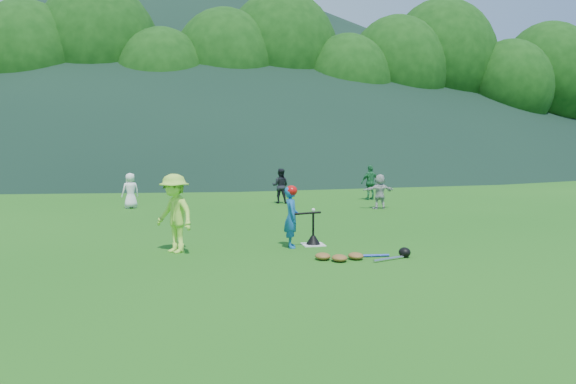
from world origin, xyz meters
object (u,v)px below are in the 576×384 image
at_px(adult_coach, 175,213).
at_px(batting_tee, 313,239).
at_px(home_plate, 313,245).
at_px(fielder_d, 380,191).
at_px(batter_child, 291,217).
at_px(fielder_a, 130,191).
at_px(fielder_b, 280,186).
at_px(fielder_c, 371,183).
at_px(equipment_pile, 356,256).

height_order(adult_coach, batting_tee, adult_coach).
bearing_deg(home_plate, fielder_d, 57.31).
xyz_separation_m(batter_child, fielder_a, (-3.65, 7.83, -0.05)).
height_order(adult_coach, fielder_b, adult_coach).
bearing_deg(home_plate, adult_coach, -176.07).
xyz_separation_m(adult_coach, batting_tee, (2.83, 0.19, -0.64)).
bearing_deg(fielder_a, home_plate, 95.07).
relative_size(adult_coach, fielder_c, 1.18).
relative_size(batter_child, fielder_c, 0.96).
bearing_deg(fielder_b, batting_tee, 106.60).
xyz_separation_m(home_plate, fielder_b, (0.94, 8.16, 0.61)).
height_order(fielder_b, fielder_c, fielder_c).
distance_m(fielder_c, equipment_pile, 10.98).
bearing_deg(batter_child, fielder_c, -22.83).
bearing_deg(fielder_d, fielder_a, -14.27).
height_order(adult_coach, equipment_pile, adult_coach).
bearing_deg(fielder_d, fielder_b, -40.63).
bearing_deg(batting_tee, equipment_pile, -75.63).
bearing_deg(batting_tee, home_plate, 0.00).
xyz_separation_m(home_plate, equipment_pile, (0.40, -1.57, 0.06)).
bearing_deg(home_plate, fielder_c, 62.53).
distance_m(batter_child, fielder_c, 10.08).
bearing_deg(equipment_pile, fielder_c, 68.18).
bearing_deg(fielder_b, adult_coach, 88.88).
relative_size(fielder_c, equipment_pile, 0.72).
xyz_separation_m(fielder_c, fielder_d, (-0.72, -2.76, -0.09)).
relative_size(adult_coach, equipment_pile, 0.85).
xyz_separation_m(batter_child, batting_tee, (0.50, 0.16, -0.49)).
bearing_deg(fielder_c, home_plate, 55.61).
bearing_deg(batter_child, equipment_pile, -140.66).
xyz_separation_m(fielder_b, fielder_c, (3.53, 0.45, 0.04)).
xyz_separation_m(fielder_a, fielder_c, (8.62, 0.93, 0.07)).
height_order(fielder_c, batting_tee, fielder_c).
bearing_deg(fielder_a, fielder_b, 162.11).
xyz_separation_m(batter_child, equipment_pile, (0.90, -1.41, -0.56)).
distance_m(batting_tee, equipment_pile, 1.62).
relative_size(fielder_a, equipment_pile, 0.64).
bearing_deg(batting_tee, fielder_b, 83.41).
relative_size(batter_child, adult_coach, 0.81).
distance_m(fielder_b, equipment_pile, 9.76).
relative_size(fielder_a, fielder_c, 0.89).
relative_size(adult_coach, fielder_d, 1.36).
xyz_separation_m(home_plate, fielder_d, (3.76, 5.85, 0.55)).
distance_m(fielder_a, fielder_b, 5.11).
height_order(batter_child, equipment_pile, batter_child).
distance_m(fielder_c, fielder_d, 2.85).
relative_size(fielder_d, equipment_pile, 0.63).
bearing_deg(fielder_c, batting_tee, 55.61).
relative_size(batter_child, batting_tee, 1.83).
xyz_separation_m(fielder_b, batting_tee, (-0.94, -8.16, -0.49)).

